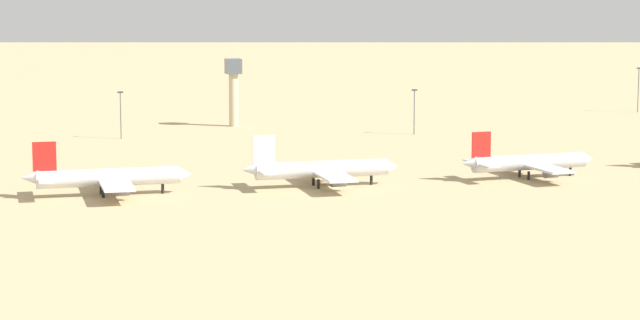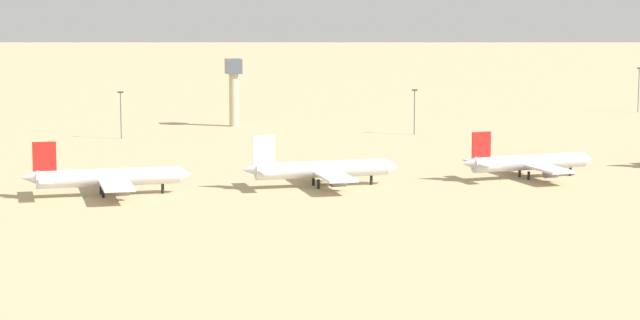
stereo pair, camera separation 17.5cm
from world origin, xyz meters
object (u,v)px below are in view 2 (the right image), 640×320
at_px(parked_jet_red_2, 107,178).
at_px(parked_jet_red_4, 528,162).
at_px(light_pole_west, 414,108).
at_px(light_pole_mid, 639,87).
at_px(light_pole_east, 121,111).
at_px(control_tower, 234,86).
at_px(parked_jet_white_3, 320,169).

xyz_separation_m(parked_jet_red_2, parked_jet_red_4, (107.01, -1.99, -0.24)).
bearing_deg(light_pole_west, light_pole_mid, 22.07).
bearing_deg(parked_jet_red_4, light_pole_mid, 47.47).
height_order(light_pole_west, light_pole_east, light_pole_east).
distance_m(parked_jet_red_4, light_pole_west, 95.27).
height_order(parked_jet_red_2, control_tower, control_tower).
height_order(control_tower, light_pole_west, control_tower).
distance_m(parked_jet_red_4, light_pole_mid, 174.81).
xyz_separation_m(parked_jet_white_3, light_pole_west, (57.78, 93.95, 4.27)).
bearing_deg(light_pole_east, parked_jet_red_2, -98.60).
bearing_deg(light_pole_west, parked_jet_red_2, -139.71).
distance_m(parked_jet_white_3, parked_jet_red_4, 54.93).
height_order(parked_jet_red_2, parked_jet_white_3, parked_jet_red_2).
relative_size(control_tower, light_pole_west, 1.57).
distance_m(parked_jet_white_3, light_pole_west, 110.37).
distance_m(parked_jet_red_4, control_tower, 142.85).
xyz_separation_m(control_tower, light_pole_east, (-41.59, -24.40, -5.25)).
bearing_deg(light_pole_mid, light_pole_east, -171.89).
relative_size(parked_jet_red_4, light_pole_mid, 2.24).
height_order(parked_jet_white_3, light_pole_mid, light_pole_mid).
bearing_deg(light_pole_east, parked_jet_white_3, -71.67).
distance_m(control_tower, light_pole_mid, 156.93).
height_order(parked_jet_red_2, light_pole_east, light_pole_east).
bearing_deg(control_tower, light_pole_west, -36.60).
bearing_deg(parked_jet_red_4, parked_jet_red_2, 174.44).
height_order(parked_jet_red_2, light_pole_mid, light_pole_mid).
height_order(parked_jet_red_4, light_pole_mid, light_pole_mid).
bearing_deg(control_tower, light_pole_east, -149.60).
height_order(parked_jet_white_3, control_tower, control_tower).
bearing_deg(light_pole_west, parked_jet_white_3, -121.59).
bearing_deg(parked_jet_red_2, light_pole_mid, 33.29).
xyz_separation_m(parked_jet_red_2, light_pole_mid, (214.67, 135.62, 5.37)).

